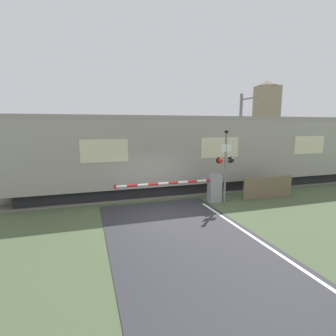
# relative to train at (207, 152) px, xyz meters

# --- Properties ---
(ground_plane) EXTENTS (80.00, 80.00, 0.00)m
(ground_plane) POSITION_rel_train_xyz_m (-3.89, -4.07, -2.14)
(ground_plane) COLOR #475638
(track_bed) EXTENTS (36.00, 3.20, 0.13)m
(track_bed) POSITION_rel_train_xyz_m (-3.89, 0.00, -2.11)
(track_bed) COLOR slate
(track_bed) RESTS_ON ground_plane
(train) EXTENTS (21.88, 3.07, 4.18)m
(train) POSITION_rel_train_xyz_m (0.00, 0.00, 0.00)
(train) COLOR black
(train) RESTS_ON ground_plane
(crossing_barrier) EXTENTS (5.13, 0.44, 1.36)m
(crossing_barrier) POSITION_rel_train_xyz_m (-1.29, -2.85, -1.40)
(crossing_barrier) COLOR gray
(crossing_barrier) RESTS_ON ground_plane
(signal_post) EXTENTS (0.92, 0.26, 3.49)m
(signal_post) POSITION_rel_train_xyz_m (-0.50, -3.02, -0.15)
(signal_post) COLOR gray
(signal_post) RESTS_ON ground_plane
(catenary_pole) EXTENTS (0.20, 1.90, 5.80)m
(catenary_pole) POSITION_rel_train_xyz_m (3.39, 1.84, 0.91)
(catenary_pole) COLOR slate
(catenary_pole) RESTS_ON ground_plane
(distant_building) EXTENTS (3.01, 3.01, 9.92)m
(distant_building) POSITION_rel_train_xyz_m (17.94, 18.04, 2.90)
(distant_building) COLOR gray
(distant_building) RESTS_ON ground_plane
(roadside_fence) EXTENTS (2.87, 0.06, 1.10)m
(roadside_fence) POSITION_rel_train_xyz_m (1.98, -3.08, -1.59)
(roadside_fence) COLOR #726047
(roadside_fence) RESTS_ON ground_plane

